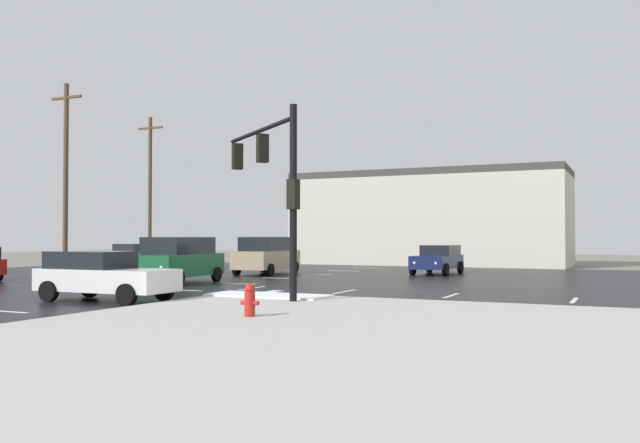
% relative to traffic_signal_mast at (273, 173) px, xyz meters
% --- Properties ---
extents(ground_plane, '(120.00, 120.00, 0.00)m').
position_rel_traffic_signal_mast_xyz_m(ground_plane, '(-5.26, 4.16, -4.12)').
color(ground_plane, slate).
extents(road_asphalt, '(44.00, 44.00, 0.02)m').
position_rel_traffic_signal_mast_xyz_m(road_asphalt, '(-5.26, 4.16, -4.11)').
color(road_asphalt, black).
rests_on(road_asphalt, ground_plane).
extents(sidewalk_corner, '(18.00, 18.00, 0.14)m').
position_rel_traffic_signal_mast_xyz_m(sidewalk_corner, '(6.74, -7.84, -4.05)').
color(sidewalk_corner, '#B2B2AD').
rests_on(sidewalk_corner, ground_plane).
extents(snow_strip_curbside, '(4.00, 1.60, 0.06)m').
position_rel_traffic_signal_mast_xyz_m(snow_strip_curbside, '(-0.26, 0.16, -3.95)').
color(snow_strip_curbside, white).
rests_on(snow_strip_curbside, sidewalk_corner).
extents(lane_markings, '(36.15, 36.15, 0.01)m').
position_rel_traffic_signal_mast_xyz_m(lane_markings, '(-4.06, 2.78, -4.09)').
color(lane_markings, silver).
rests_on(lane_markings, road_asphalt).
extents(traffic_signal_mast, '(4.59, 3.76, 5.91)m').
position_rel_traffic_signal_mast_xyz_m(traffic_signal_mast, '(0.00, 0.00, 0.00)').
color(traffic_signal_mast, black).
rests_on(traffic_signal_mast, sidewalk_corner).
extents(fire_hydrant, '(0.48, 0.26, 0.79)m').
position_rel_traffic_signal_mast_xyz_m(fire_hydrant, '(2.06, -4.85, -3.58)').
color(fire_hydrant, red).
rests_on(fire_hydrant, sidewalk_corner).
extents(strip_building_background, '(19.67, 8.00, 6.84)m').
position_rel_traffic_signal_mast_xyz_m(strip_building_background, '(-3.21, 29.74, -0.70)').
color(strip_building_background, beige).
rests_on(strip_building_background, ground_plane).
extents(suv_tan, '(2.44, 4.94, 2.03)m').
position_rel_traffic_signal_mast_xyz_m(suv_tan, '(-7.66, 13.06, -3.03)').
color(suv_tan, tan).
rests_on(suv_tan, road_asphalt).
extents(sedan_white, '(4.57, 2.11, 1.58)m').
position_rel_traffic_signal_mast_xyz_m(sedan_white, '(-4.85, -2.43, -3.26)').
color(sedan_white, white).
rests_on(sedan_white, road_asphalt).
extents(sedan_silver, '(2.43, 4.68, 1.58)m').
position_rel_traffic_signal_mast_xyz_m(sedan_silver, '(-19.20, 15.39, -3.26)').
color(sedan_silver, '#B7BABF').
rests_on(sedan_silver, road_asphalt).
extents(sedan_navy, '(2.09, 4.57, 1.58)m').
position_rel_traffic_signal_mast_xyz_m(sedan_navy, '(0.74, 17.31, -3.26)').
color(sedan_navy, '#141E47').
rests_on(sedan_navy, road_asphalt).
extents(suv_green, '(2.55, 4.98, 2.03)m').
position_rel_traffic_signal_mast_xyz_m(suv_green, '(-7.60, 5.19, -3.03)').
color(suv_green, '#195933').
rests_on(suv_green, road_asphalt).
extents(utility_pole_far, '(2.20, 0.28, 10.80)m').
position_rel_traffic_signal_mast_xyz_m(utility_pole_far, '(-18.73, 9.43, 1.51)').
color(utility_pole_far, brown).
rests_on(utility_pole_far, ground_plane).
extents(utility_pole_distant, '(2.20, 0.28, 10.93)m').
position_rel_traffic_signal_mast_xyz_m(utility_pole_distant, '(-21.89, 20.61, 1.57)').
color(utility_pole_distant, brown).
rests_on(utility_pole_distant, ground_plane).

